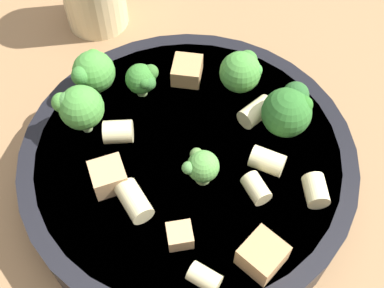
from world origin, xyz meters
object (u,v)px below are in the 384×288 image
at_px(rigatoni_2, 122,132).
at_px(rigatoni_3, 260,188).
at_px(chicken_chunk_0, 267,255).
at_px(chicken_chunk_3, 184,236).
at_px(rigatoni_6, 139,201).
at_px(chicken_chunk_1, 113,177).
at_px(broccoli_floret_1, 292,110).
at_px(broccoli_floret_2, 206,166).
at_px(broccoli_floret_5, 245,71).
at_px(rigatoni_1, 209,278).
at_px(broccoli_floret_4, 146,79).
at_px(rigatoni_0, 260,112).
at_px(broccoli_floret_0, 83,107).
at_px(broccoli_floret_3, 97,72).
at_px(rigatoni_4, 271,161).
at_px(pasta_bowl, 192,163).
at_px(chicken_chunk_2, 191,70).
at_px(rigatoni_5, 320,190).

bearing_deg(rigatoni_2, rigatoni_3, 153.85).
relative_size(chicken_chunk_0, chicken_chunk_3, 1.55).
xyz_separation_m(rigatoni_6, chicken_chunk_1, (0.02, -0.02, 0.00)).
distance_m(broccoli_floret_1, rigatoni_2, 0.13).
height_order(broccoli_floret_2, broccoli_floret_5, broccoli_floret_5).
bearing_deg(rigatoni_1, broccoli_floret_4, -74.13).
bearing_deg(rigatoni_0, chicken_chunk_1, 27.69).
bearing_deg(rigatoni_1, broccoli_floret_5, -101.84).
relative_size(broccoli_floret_0, chicken_chunk_0, 1.64).
relative_size(broccoli_floret_0, broccoli_floret_3, 1.13).
xyz_separation_m(rigatoni_0, rigatoni_3, (0.01, 0.07, -0.00)).
bearing_deg(broccoli_floret_5, rigatoni_3, 92.61).
relative_size(broccoli_floret_2, rigatoni_4, 1.20).
relative_size(broccoli_floret_2, rigatoni_2, 1.34).
distance_m(broccoli_floret_2, chicken_chunk_3, 0.05).
height_order(broccoli_floret_3, rigatoni_2, broccoli_floret_3).
height_order(pasta_bowl, chicken_chunk_1, chicken_chunk_1).
xyz_separation_m(broccoli_floret_2, chicken_chunk_0, (-0.04, 0.06, -0.01)).
height_order(rigatoni_0, chicken_chunk_0, chicken_chunk_0).
relative_size(broccoli_floret_1, broccoli_floret_5, 1.10).
relative_size(rigatoni_1, rigatoni_3, 0.97).
distance_m(broccoli_floret_3, broccoli_floret_4, 0.04).
xyz_separation_m(broccoli_floret_2, broccoli_floret_5, (-0.03, -0.09, 0.00)).
bearing_deg(broccoli_floret_2, rigatoni_2, -30.26).
bearing_deg(chicken_chunk_2, rigatoni_3, 112.91).
relative_size(pasta_bowl, rigatoni_5, 11.93).
distance_m(chicken_chunk_1, chicken_chunk_3, 0.07).
bearing_deg(broccoli_floret_4, chicken_chunk_1, 76.06).
relative_size(pasta_bowl, rigatoni_6, 8.97).
relative_size(broccoli_floret_2, broccoli_floret_3, 0.77).
bearing_deg(rigatoni_6, broccoli_floret_2, -154.63).
bearing_deg(broccoli_floret_5, chicken_chunk_0, 91.39).
bearing_deg(chicken_chunk_3, broccoli_floret_4, -77.15).
bearing_deg(rigatoni_5, rigatoni_0, -63.29).
distance_m(broccoli_floret_0, chicken_chunk_2, 0.10).
relative_size(pasta_bowl, broccoli_floret_5, 6.90).
height_order(pasta_bowl, broccoli_floret_0, broccoli_floret_0).
bearing_deg(chicken_chunk_3, broccoli_floret_2, -108.39).
xyz_separation_m(broccoli_floret_4, chicken_chunk_2, (-0.04, -0.02, -0.01)).
xyz_separation_m(broccoli_floret_4, chicken_chunk_3, (-0.03, 0.13, -0.01)).
bearing_deg(rigatoni_0, chicken_chunk_3, 59.68).
distance_m(rigatoni_0, chicken_chunk_3, 0.12).
bearing_deg(chicken_chunk_1, broccoli_floret_2, -177.18).
bearing_deg(rigatoni_1, rigatoni_6, -49.04).
xyz_separation_m(broccoli_floret_3, rigatoni_1, (-0.09, 0.16, -0.01)).
height_order(pasta_bowl, rigatoni_1, rigatoni_1).
relative_size(broccoli_floret_1, rigatoni_1, 2.02).
distance_m(broccoli_floret_0, rigatoni_2, 0.03).
xyz_separation_m(rigatoni_1, rigatoni_5, (-0.08, -0.06, 0.00)).
xyz_separation_m(broccoli_floret_4, chicken_chunk_1, (0.02, 0.09, -0.01)).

